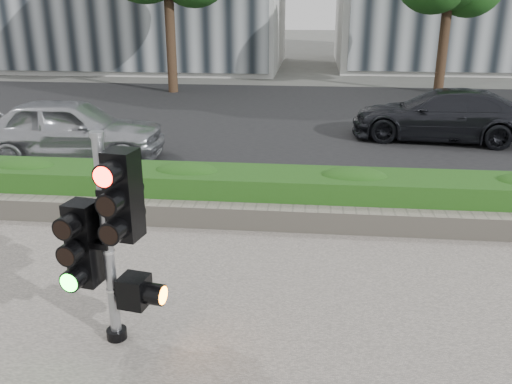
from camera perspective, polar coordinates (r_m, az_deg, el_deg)
ground at (r=6.67m, az=-1.76°, el=-10.38°), size 120.00×120.00×0.00m
road at (r=16.09m, az=3.08°, el=7.66°), size 60.00×13.00×0.02m
curb at (r=9.49m, az=0.79°, el=-0.57°), size 60.00×0.25×0.12m
stone_wall at (r=8.28m, az=-0.01°, el=-2.63°), size 12.00×0.32×0.34m
hedge at (r=8.83m, az=0.44°, el=-0.02°), size 12.00×1.00×0.68m
traffic_signal at (r=5.42m, az=-15.02°, el=-3.89°), size 0.79×0.62×2.18m
car_silver at (r=12.39m, az=-18.93°, el=6.26°), size 4.11×1.97×1.36m
car_dark at (r=14.28m, az=18.94°, el=7.71°), size 4.52×2.32×1.25m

